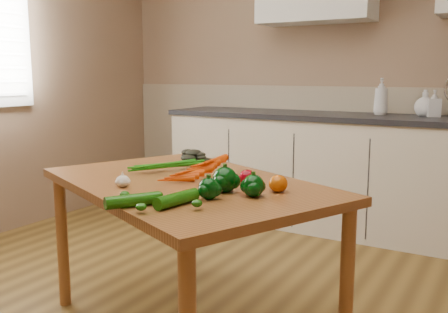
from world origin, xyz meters
The scene contains 17 objects.
room centered at (0.00, 0.17, 1.25)m, with size 4.04×5.04×2.64m.
counter_run centered at (0.21, 2.19, 0.46)m, with size 2.84×0.64×1.14m.
table centered at (0.08, 0.27, 0.65)m, with size 1.59×1.34×0.73m.
soap_bottle_a centered at (0.45, 2.27, 1.04)m, with size 0.10×0.11×0.27m, color silver.
soap_bottle_b centered at (0.82, 2.27, 1.00)m, with size 0.09×0.09×0.19m, color silver.
soap_bottle_c centered at (0.75, 2.30, 0.99)m, with size 0.15×0.15×0.19m, color silver.
carrot_bunch centered at (0.03, 0.35, 0.76)m, with size 0.25×0.19×0.07m, color #EC4905, non-canonical shape.
leafy_greens centered at (-0.16, 0.64, 0.77)m, with size 0.19×0.17×0.10m, color black, non-canonical shape.
garlic_bulb centered at (-0.09, 0.03, 0.75)m, with size 0.06×0.06×0.05m, color silver.
pepper_a centered at (0.34, 0.17, 0.78)m, with size 0.10×0.10×0.10m, color black.
pepper_b centered at (0.47, 0.16, 0.77)m, with size 0.09×0.09×0.09m, color black.
pepper_c centered at (0.34, 0.04, 0.77)m, with size 0.08×0.08×0.08m, color black.
tomato_a centered at (0.35, 0.34, 0.76)m, with size 0.07×0.07×0.07m, color maroon.
tomato_b centered at (0.41, 0.28, 0.76)m, with size 0.06×0.06×0.06m, color #B74C04.
tomato_c centered at (0.52, 0.28, 0.76)m, with size 0.08×0.08×0.07m, color #B74C04.
zucchini_a centered at (0.29, -0.10, 0.75)m, with size 0.05×0.05×0.20m, color #104807.
zucchini_b centered at (0.16, -0.19, 0.75)m, with size 0.05×0.05×0.20m, color #104807.
Camera 1 is at (1.34, -1.53, 1.20)m, focal length 40.00 mm.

